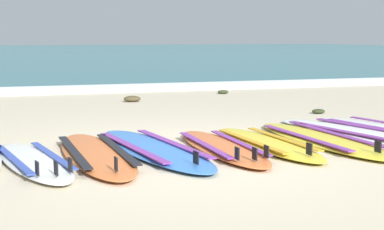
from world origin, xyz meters
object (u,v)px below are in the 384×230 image
at_px(surfboard_2, 96,154).
at_px(surfboard_7, 359,133).
at_px(surfboard_3, 152,148).
at_px(surfboard_5, 266,143).
at_px(surfboard_6, 321,139).
at_px(surfboard_4, 222,147).
at_px(surfboard_1, 33,161).

bearing_deg(surfboard_2, surfboard_7, 4.73).
relative_size(surfboard_3, surfboard_7, 0.95).
height_order(surfboard_3, surfboard_7, same).
height_order(surfboard_5, surfboard_6, same).
distance_m(surfboard_4, surfboard_5, 0.52).
relative_size(surfboard_4, surfboard_5, 0.98).
distance_m(surfboard_2, surfboard_5, 1.77).
distance_m(surfboard_2, surfboard_4, 1.26).
bearing_deg(surfboard_1, surfboard_7, 6.61).
relative_size(surfboard_1, surfboard_7, 0.75).
distance_m(surfboard_4, surfboard_6, 1.19).
height_order(surfboard_3, surfboard_4, same).
bearing_deg(surfboard_5, surfboard_3, 176.25).
bearing_deg(surfboard_1, surfboard_3, 12.18).
bearing_deg(surfboard_7, surfboard_6, -160.62).
relative_size(surfboard_3, surfboard_6, 1.03).
relative_size(surfboard_1, surfboard_5, 0.94).
xyz_separation_m(surfboard_3, surfboard_7, (2.48, 0.17, -0.00)).
height_order(surfboard_4, surfboard_5, same).
height_order(surfboard_2, surfboard_7, same).
height_order(surfboard_1, surfboard_3, same).
relative_size(surfboard_3, surfboard_5, 1.19).
height_order(surfboard_1, surfboard_6, same).
distance_m(surfboard_4, surfboard_7, 1.82).
distance_m(surfboard_3, surfboard_7, 2.48).
distance_m(surfboard_2, surfboard_3, 0.58).
relative_size(surfboard_1, surfboard_4, 0.96).
bearing_deg(surfboard_7, surfboard_3, -176.03).
bearing_deg(surfboard_3, surfboard_6, -1.35).
bearing_deg(surfboard_6, surfboard_1, -176.12).
xyz_separation_m(surfboard_2, surfboard_3, (0.57, 0.08, -0.00)).
relative_size(surfboard_3, surfboard_4, 1.21).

